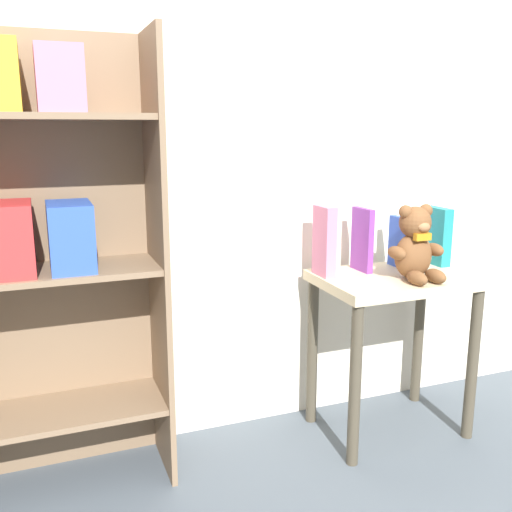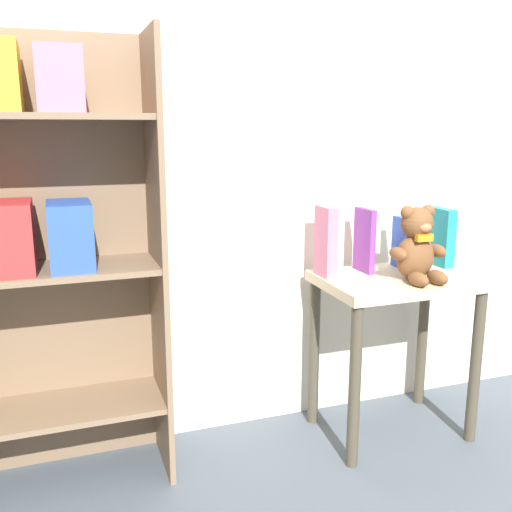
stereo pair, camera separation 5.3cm
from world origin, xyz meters
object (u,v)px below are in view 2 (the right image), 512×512
(display_table, at_px, (395,308))
(book_standing_teal, at_px, (440,237))
(book_standing_blue, at_px, (404,243))
(book_standing_pink, at_px, (326,242))
(bookshelf_side, at_px, (42,236))
(teddy_bear, at_px, (417,247))
(book_standing_purple, at_px, (364,240))

(display_table, height_order, book_standing_teal, book_standing_teal)
(book_standing_blue, xyz_separation_m, book_standing_teal, (0.16, 0.00, 0.01))
(book_standing_pink, xyz_separation_m, book_standing_teal, (0.48, 0.01, -0.01))
(bookshelf_side, height_order, book_standing_blue, bookshelf_side)
(bookshelf_side, height_order, teddy_bear, bookshelf_side)
(bookshelf_side, relative_size, book_standing_pink, 5.65)
(teddy_bear, bearing_deg, book_standing_purple, 121.96)
(teddy_bear, distance_m, book_standing_blue, 0.17)
(book_standing_blue, bearing_deg, book_standing_pink, 179.09)
(book_standing_purple, bearing_deg, book_standing_teal, -2.89)
(book_standing_pink, relative_size, book_standing_teal, 1.13)
(bookshelf_side, bearing_deg, book_standing_blue, -1.06)
(book_standing_pink, bearing_deg, teddy_bear, -31.48)
(teddy_bear, bearing_deg, display_table, 108.93)
(display_table, bearing_deg, book_standing_teal, 20.43)
(teddy_bear, relative_size, book_standing_blue, 1.36)
(bookshelf_side, height_order, display_table, bookshelf_side)
(teddy_bear, relative_size, book_standing_pink, 1.05)
(book_standing_blue, bearing_deg, book_standing_purple, 175.24)
(bookshelf_side, bearing_deg, display_table, -5.44)
(display_table, relative_size, book_standing_purple, 2.61)
(bookshelf_side, relative_size, book_standing_purple, 6.05)
(bookshelf_side, relative_size, display_table, 2.32)
(bookshelf_side, xyz_separation_m, teddy_bear, (1.19, -0.18, -0.08))
(book_standing_purple, bearing_deg, display_table, -51.84)
(book_standing_blue, bearing_deg, bookshelf_side, 177.04)
(book_standing_blue, bearing_deg, display_table, -134.35)
(book_standing_purple, height_order, book_standing_blue, book_standing_purple)
(book_standing_purple, relative_size, book_standing_teal, 1.06)
(display_table, relative_size, book_standing_teal, 2.76)
(display_table, bearing_deg, bookshelf_side, 174.56)
(bookshelf_side, relative_size, teddy_bear, 5.40)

